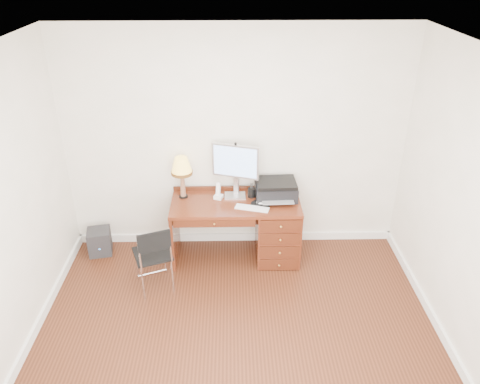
{
  "coord_description": "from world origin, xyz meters",
  "views": [
    {
      "loc": [
        -0.04,
        -3.32,
        3.41
      ],
      "look_at": [
        0.05,
        1.2,
        0.99
      ],
      "focal_mm": 35.0,
      "sensor_mm": 36.0,
      "label": 1
    }
  ],
  "objects_px": {
    "leg_lamp": "(182,168)",
    "printer": "(276,189)",
    "chair": "(151,252)",
    "desk": "(263,226)",
    "phone": "(218,194)",
    "equipment_box": "(100,241)",
    "monitor": "(235,164)"
  },
  "relations": [
    {
      "from": "desk",
      "to": "chair",
      "type": "relative_size",
      "value": 1.84
    },
    {
      "from": "monitor",
      "to": "printer",
      "type": "relative_size",
      "value": 1.31
    },
    {
      "from": "printer",
      "to": "monitor",
      "type": "bearing_deg",
      "value": 169.94
    },
    {
      "from": "leg_lamp",
      "to": "phone",
      "type": "height_order",
      "value": "leg_lamp"
    },
    {
      "from": "desk",
      "to": "monitor",
      "type": "distance_m",
      "value": 0.83
    },
    {
      "from": "printer",
      "to": "phone",
      "type": "xyz_separation_m",
      "value": [
        -0.68,
        -0.01,
        -0.05
      ]
    },
    {
      "from": "printer",
      "to": "chair",
      "type": "xyz_separation_m",
      "value": [
        -1.38,
        -0.73,
        -0.36
      ]
    },
    {
      "from": "monitor",
      "to": "chair",
      "type": "relative_size",
      "value": 0.79
    },
    {
      "from": "chair",
      "to": "equipment_box",
      "type": "xyz_separation_m",
      "value": [
        -0.77,
        0.72,
        -0.34
      ]
    },
    {
      "from": "printer",
      "to": "chair",
      "type": "bearing_deg",
      "value": -154.24
    },
    {
      "from": "desk",
      "to": "equipment_box",
      "type": "bearing_deg",
      "value": 177.25
    },
    {
      "from": "printer",
      "to": "equipment_box",
      "type": "relative_size",
      "value": 1.56
    },
    {
      "from": "leg_lamp",
      "to": "monitor",
      "type": "bearing_deg",
      "value": 3.58
    },
    {
      "from": "equipment_box",
      "to": "printer",
      "type": "bearing_deg",
      "value": -10.85
    },
    {
      "from": "leg_lamp",
      "to": "printer",
      "type": "bearing_deg",
      "value": -1.55
    },
    {
      "from": "equipment_box",
      "to": "leg_lamp",
      "type": "bearing_deg",
      "value": -8.94
    },
    {
      "from": "desk",
      "to": "printer",
      "type": "xyz_separation_m",
      "value": [
        0.15,
        0.11,
        0.44
      ]
    },
    {
      "from": "desk",
      "to": "phone",
      "type": "xyz_separation_m",
      "value": [
        -0.52,
        0.09,
        0.4
      ]
    },
    {
      "from": "desk",
      "to": "printer",
      "type": "bearing_deg",
      "value": 35.29
    },
    {
      "from": "printer",
      "to": "leg_lamp",
      "type": "xyz_separation_m",
      "value": [
        -1.09,
        0.03,
        0.27
      ]
    },
    {
      "from": "phone",
      "to": "equipment_box",
      "type": "height_order",
      "value": "phone"
    },
    {
      "from": "monitor",
      "to": "leg_lamp",
      "type": "xyz_separation_m",
      "value": [
        -0.61,
        -0.04,
        -0.03
      ]
    },
    {
      "from": "leg_lamp",
      "to": "equipment_box",
      "type": "xyz_separation_m",
      "value": [
        -1.06,
        -0.04,
        -0.97
      ]
    },
    {
      "from": "monitor",
      "to": "printer",
      "type": "distance_m",
      "value": 0.57
    },
    {
      "from": "desk",
      "to": "printer",
      "type": "distance_m",
      "value": 0.48
    },
    {
      "from": "phone",
      "to": "printer",
      "type": "bearing_deg",
      "value": 20.89
    },
    {
      "from": "monitor",
      "to": "chair",
      "type": "height_order",
      "value": "monitor"
    },
    {
      "from": "leg_lamp",
      "to": "chair",
      "type": "height_order",
      "value": "leg_lamp"
    },
    {
      "from": "leg_lamp",
      "to": "chair",
      "type": "bearing_deg",
      "value": -111.06
    },
    {
      "from": "monitor",
      "to": "phone",
      "type": "height_order",
      "value": "monitor"
    },
    {
      "from": "phone",
      "to": "leg_lamp",
      "type": "bearing_deg",
      "value": -166.24
    },
    {
      "from": "monitor",
      "to": "equipment_box",
      "type": "distance_m",
      "value": 1.95
    }
  ]
}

